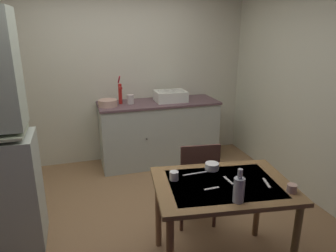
{
  "coord_description": "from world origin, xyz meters",
  "views": [
    {
      "loc": [
        -0.56,
        -2.82,
        1.95
      ],
      "look_at": [
        0.31,
        0.05,
        1.0
      ],
      "focal_mm": 33.2,
      "sensor_mm": 36.0,
      "label": 1
    }
  ],
  "objects": [
    {
      "name": "sink_basin",
      "position": [
        0.76,
        1.39,
        1.0
      ],
      "size": [
        0.44,
        0.34,
        0.15
      ],
      "color": "silver",
      "rests_on": "counter_cabinet"
    },
    {
      "name": "mixing_bowl_counter",
      "position": [
        -0.15,
        1.34,
        0.97
      ],
      "size": [
        0.26,
        0.26,
        0.09
      ],
      "primitive_type": "cylinder",
      "color": "tan",
      "rests_on": "counter_cabinet"
    },
    {
      "name": "wall_back",
      "position": [
        0.0,
        1.76,
        1.31
      ],
      "size": [
        4.1,
        0.1,
        2.62
      ],
      "primitive_type": "cube",
      "color": "beige",
      "rests_on": "ground"
    },
    {
      "name": "teaspoon_near_bowl",
      "position": [
        0.83,
        -0.95,
        0.78
      ],
      "size": [
        0.06,
        0.16,
        0.0
      ],
      "primitive_type": "cube",
      "rotation": [
        0.0,
        0.0,
        1.3
      ],
      "color": "beige",
      "rests_on": "dining_table"
    },
    {
      "name": "mug_dark",
      "position": [
        0.14,
        -0.68,
        0.81
      ],
      "size": [
        0.07,
        0.07,
        0.07
      ],
      "primitive_type": "cylinder",
      "color": "white",
      "rests_on": "dining_table"
    },
    {
      "name": "stoneware_crock",
      "position": [
        0.17,
        1.39,
        0.99
      ],
      "size": [
        0.1,
        0.1,
        0.13
      ],
      "primitive_type": "cylinder",
      "color": "beige",
      "rests_on": "counter_cabinet"
    },
    {
      "name": "teacup_mint",
      "position": [
        0.92,
        -1.12,
        0.81
      ],
      "size": [
        0.07,
        0.07,
        0.06
      ],
      "primitive_type": "cylinder",
      "color": "tan",
      "rests_on": "dining_table"
    },
    {
      "name": "counter_cabinet",
      "position": [
        0.58,
        1.39,
        0.46
      ],
      "size": [
        1.72,
        0.64,
        0.93
      ],
      "color": "#ACB5A8",
      "rests_on": "ground"
    },
    {
      "name": "chair_far_side",
      "position": [
        0.53,
        -0.23,
        0.49
      ],
      "size": [
        0.45,
        0.45,
        0.91
      ],
      "color": "#4D2F22",
      "rests_on": "ground"
    },
    {
      "name": "glass_bottle",
      "position": [
        0.48,
        -1.12,
        0.88
      ],
      "size": [
        0.08,
        0.08,
        0.25
      ],
      "color": "#B7BCC1",
      "rests_on": "dining_table"
    },
    {
      "name": "serving_spoon",
      "position": [
        0.38,
        -0.9,
        0.78
      ],
      "size": [
        0.12,
        0.02,
        0.0
      ],
      "primitive_type": "cube",
      "rotation": [
        0.0,
        0.0,
        3.17
      ],
      "color": "beige",
      "rests_on": "dining_table"
    },
    {
      "name": "serving_bowl_wide",
      "position": [
        0.52,
        -0.59,
        0.81
      ],
      "size": [
        0.12,
        0.12,
        0.06
      ],
      "primitive_type": "cylinder",
      "color": "white",
      "rests_on": "dining_table"
    },
    {
      "name": "wall_right",
      "position": [
        2.05,
        0.0,
        1.31
      ],
      "size": [
        0.1,
        3.52,
        2.62
      ],
      "primitive_type": "cube",
      "color": "beige",
      "rests_on": "ground"
    },
    {
      "name": "table_knife",
      "position": [
        0.35,
        -0.63,
        0.78
      ],
      "size": [
        0.22,
        0.02,
        0.0
      ],
      "primitive_type": "cube",
      "rotation": [
        0.0,
        0.0,
        3.18
      ],
      "color": "silver",
      "rests_on": "dining_table"
    },
    {
      "name": "teaspoon_by_cup",
      "position": [
        0.56,
        -0.82,
        0.78
      ],
      "size": [
        0.03,
        0.15,
        0.0
      ],
      "primitive_type": "cube",
      "rotation": [
        0.0,
        0.0,
        1.61
      ],
      "color": "beige",
      "rests_on": "dining_table"
    },
    {
      "name": "ground_plane",
      "position": [
        0.0,
        0.0,
        0.0
      ],
      "size": [
        5.0,
        5.0,
        0.0
      ],
      "primitive_type": "plane",
      "color": "olive"
    },
    {
      "name": "hand_pump",
      "position": [
        0.04,
        1.43,
        1.09
      ],
      "size": [
        0.05,
        0.27,
        0.39
      ],
      "color": "#B21E19",
      "rests_on": "counter_cabinet"
    },
    {
      "name": "dining_table",
      "position": [
        0.5,
        -0.85,
        0.67
      ],
      "size": [
        1.17,
        0.91,
        0.78
      ],
      "color": "brown",
      "rests_on": "ground"
    }
  ]
}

